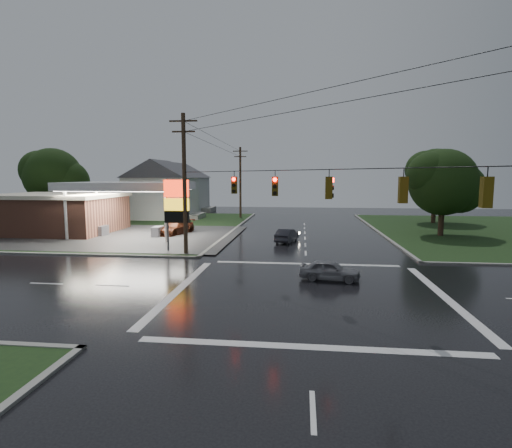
# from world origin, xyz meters

# --- Properties ---
(ground) EXTENTS (120.00, 120.00, 0.00)m
(ground) POSITION_xyz_m (0.00, 0.00, 0.00)
(ground) COLOR black
(ground) RESTS_ON ground
(grass_nw) EXTENTS (36.00, 36.00, 0.08)m
(grass_nw) POSITION_xyz_m (-26.00, 26.00, 0.04)
(grass_nw) COLOR #1A3115
(grass_nw) RESTS_ON ground
(gas_station) EXTENTS (26.20, 18.00, 5.60)m
(gas_station) POSITION_xyz_m (-25.68, 19.70, 2.55)
(gas_station) COLOR #2D2D2D
(gas_station) RESTS_ON ground
(pylon_sign) EXTENTS (2.00, 0.35, 6.00)m
(pylon_sign) POSITION_xyz_m (-10.50, 10.50, 4.01)
(pylon_sign) COLOR #59595E
(pylon_sign) RESTS_ON ground
(utility_pole_nw) EXTENTS (2.20, 0.32, 11.00)m
(utility_pole_nw) POSITION_xyz_m (-9.50, 9.50, 5.72)
(utility_pole_nw) COLOR #382619
(utility_pole_nw) RESTS_ON ground
(utility_pole_n) EXTENTS (2.20, 0.32, 10.50)m
(utility_pole_n) POSITION_xyz_m (-9.50, 38.00, 5.47)
(utility_pole_n) COLOR #382619
(utility_pole_n) RESTS_ON ground
(traffic_signals) EXTENTS (26.87, 26.87, 1.47)m
(traffic_signals) POSITION_xyz_m (0.02, -0.02, 6.48)
(traffic_signals) COLOR black
(traffic_signals) RESTS_ON ground
(house_near) EXTENTS (11.05, 8.48, 8.60)m
(house_near) POSITION_xyz_m (-20.95, 36.00, 4.41)
(house_near) COLOR silver
(house_near) RESTS_ON ground
(house_far) EXTENTS (11.05, 8.48, 8.60)m
(house_far) POSITION_xyz_m (-21.95, 48.00, 4.41)
(house_far) COLOR silver
(house_far) RESTS_ON ground
(tree_nw_behind) EXTENTS (8.93, 7.60, 10.00)m
(tree_nw_behind) POSITION_xyz_m (-33.84, 29.99, 6.18)
(tree_nw_behind) COLOR black
(tree_nw_behind) RESTS_ON ground
(tree_ne_near) EXTENTS (7.99, 6.80, 8.98)m
(tree_ne_near) POSITION_xyz_m (14.14, 21.99, 5.56)
(tree_ne_near) COLOR black
(tree_ne_near) RESTS_ON ground
(tree_ne_far) EXTENTS (8.46, 7.20, 9.80)m
(tree_ne_far) POSITION_xyz_m (17.15, 33.99, 6.18)
(tree_ne_far) COLOR black
(tree_ne_far) RESTS_ON ground
(car_north) EXTENTS (2.27, 4.07, 1.27)m
(car_north) POSITION_xyz_m (-1.73, 16.48, 0.63)
(car_north) COLOR black
(car_north) RESTS_ON ground
(car_crossing) EXTENTS (3.75, 1.95, 1.22)m
(car_crossing) POSITION_xyz_m (1.34, 2.69, 0.61)
(car_crossing) COLOR gray
(car_crossing) RESTS_ON ground
(car_pump) EXTENTS (3.50, 5.53, 1.49)m
(car_pump) POSITION_xyz_m (-13.76, 20.02, 0.75)
(car_pump) COLOR #4E2111
(car_pump) RESTS_ON ground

